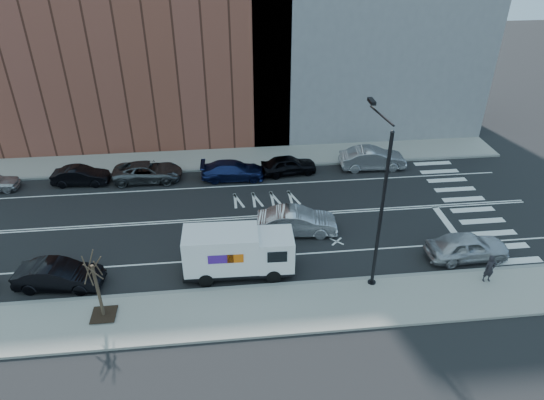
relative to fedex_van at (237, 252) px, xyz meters
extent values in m
plane|color=black|center=(0.16, 5.60, -1.46)|extent=(120.00, 120.00, 0.00)
cube|color=gray|center=(0.16, -3.20, -1.39)|extent=(44.00, 3.60, 0.15)
cube|color=gray|center=(0.16, 14.40, -1.39)|extent=(44.00, 3.60, 0.15)
cube|color=gray|center=(0.16, -1.40, -1.38)|extent=(44.00, 0.25, 0.17)
cube|color=gray|center=(0.16, 12.60, -1.38)|extent=(44.00, 0.25, 0.17)
cube|color=brown|center=(-7.84, 21.20, 9.54)|extent=(26.00, 10.00, 22.00)
cylinder|color=black|center=(7.16, -1.80, 3.04)|extent=(0.18, 0.18, 9.00)
cylinder|color=black|center=(7.16, -1.80, -1.36)|extent=(0.44, 0.44, 0.20)
sphere|color=black|center=(7.16, -1.80, 7.49)|extent=(0.20, 0.20, 0.20)
cylinder|color=black|center=(7.16, -0.10, 7.64)|extent=(0.11, 3.49, 0.48)
cube|color=black|center=(7.16, 1.60, 7.74)|extent=(0.25, 0.80, 0.18)
cube|color=#FFF2CC|center=(7.16, 1.60, 7.64)|extent=(0.18, 0.55, 0.03)
cube|color=black|center=(-6.84, -2.80, -1.23)|extent=(1.20, 1.20, 0.04)
cylinder|color=#382B1E|center=(-6.84, -2.80, 0.29)|extent=(0.16, 0.16, 3.20)
cylinder|color=#382B1E|center=(-6.59, -2.80, 1.69)|extent=(0.06, 0.80, 1.44)
cylinder|color=#382B1E|center=(-6.76, -2.56, 1.69)|extent=(0.81, 0.31, 1.19)
cylinder|color=#382B1E|center=(-7.04, -2.65, 1.69)|extent=(0.58, 0.76, 1.50)
cylinder|color=#382B1E|center=(-7.04, -2.95, 1.69)|extent=(0.47, 0.61, 1.37)
cylinder|color=#382B1E|center=(-6.76, -3.04, 1.69)|extent=(0.72, 0.29, 1.13)
cube|color=black|center=(-0.02, 0.00, -1.03)|extent=(6.01, 2.18, 0.29)
cube|color=white|center=(2.10, -0.06, 0.03)|extent=(1.98, 2.12, 1.92)
cube|color=black|center=(3.08, -0.09, 0.32)|extent=(0.11, 1.78, 0.91)
cube|color=black|center=(2.07, -1.11, 0.32)|extent=(1.06, 0.07, 0.67)
cube|color=black|center=(2.12, 0.99, 0.32)|extent=(1.06, 0.07, 0.67)
cube|color=black|center=(3.04, -0.08, -0.93)|extent=(0.20, 1.93, 0.34)
cube|color=white|center=(-0.88, 0.02, 0.22)|extent=(4.09, 2.23, 2.21)
cube|color=#47198C|center=(-0.91, -1.05, 0.36)|extent=(1.35, 0.06, 0.53)
cube|color=orange|center=(-0.14, -1.07, 0.36)|extent=(0.87, 0.04, 0.53)
cube|color=#47198C|center=(-0.85, 1.10, 0.36)|extent=(1.35, 0.06, 0.53)
cube|color=orange|center=(-0.08, 1.08, 0.36)|extent=(0.87, 0.04, 0.53)
cylinder|color=black|center=(1.88, -1.01, -1.06)|extent=(0.81, 0.29, 0.81)
cylinder|color=black|center=(1.93, 0.91, -1.06)|extent=(0.81, 0.29, 0.81)
cylinder|color=black|center=(-1.77, -0.91, -1.06)|extent=(0.81, 0.29, 0.81)
cylinder|color=black|center=(-1.72, 1.01, -1.06)|extent=(0.81, 0.29, 0.81)
imported|color=black|center=(-11.04, 11.47, -0.79)|extent=(4.16, 1.67, 1.34)
imported|color=#484B4F|center=(-6.19, 11.54, -0.76)|extent=(5.10, 2.41, 1.41)
imported|color=navy|center=(0.16, 11.10, -0.77)|extent=(4.87, 2.14, 1.39)
imported|color=black|center=(4.42, 11.47, -0.74)|extent=(4.41, 2.17, 1.45)
imported|color=#9F9FA4|center=(11.06, 11.65, -0.63)|extent=(5.12, 1.92, 1.67)
imported|color=silver|center=(3.85, 3.55, -0.64)|extent=(5.10, 2.16, 1.64)
imported|color=black|center=(-9.59, -0.12, -0.71)|extent=(4.74, 2.12, 1.51)
imported|color=#B5B5BA|center=(13.27, -0.08, -0.65)|extent=(4.82, 2.07, 1.62)
imported|color=black|center=(13.43, -2.32, -0.49)|extent=(0.61, 0.42, 1.64)
camera|label=1|loc=(-0.40, -21.29, 16.15)|focal=32.00mm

